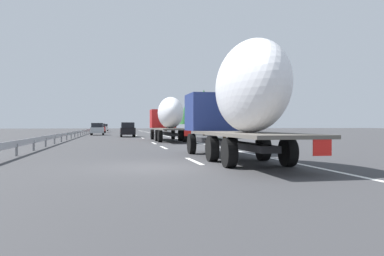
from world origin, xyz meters
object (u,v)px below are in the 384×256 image
at_px(car_white_van, 104,127).
at_px(truck_trailing, 240,98).
at_px(car_black_suv, 128,130).
at_px(car_red_compact, 101,128).
at_px(truck_lead, 168,116).
at_px(road_sign, 169,121).
at_px(car_silver_hatch, 97,129).

bearing_deg(car_white_van, truck_trailing, -175.13).
distance_m(car_black_suv, car_white_van, 51.86).
relative_size(car_red_compact, car_white_van, 0.92).
height_order(car_black_suv, car_red_compact, car_black_suv).
relative_size(truck_lead, truck_trailing, 1.07).
bearing_deg(truck_trailing, truck_lead, -0.00).
bearing_deg(road_sign, truck_trailing, 175.91).
distance_m(truck_lead, road_sign, 22.25).
bearing_deg(car_black_suv, car_red_compact, 8.52).
bearing_deg(truck_trailing, road_sign, -4.09).
bearing_deg(car_red_compact, truck_lead, -169.72).
bearing_deg(car_red_compact, road_sign, -151.08).
bearing_deg(car_silver_hatch, car_black_suv, -157.52).
height_order(truck_lead, car_red_compact, truck_lead).
xyz_separation_m(truck_lead, car_red_compact, (41.15, 7.46, -1.39)).
bearing_deg(car_white_van, road_sign, -166.37).
xyz_separation_m(truck_trailing, car_red_compact, (62.42, 7.46, -1.66)).
bearing_deg(car_red_compact, car_black_suv, -171.48).
relative_size(car_white_van, road_sign, 1.44).
relative_size(truck_lead, car_white_van, 2.94).
height_order(truck_lead, car_white_van, truck_lead).
bearing_deg(car_silver_hatch, truck_lead, -162.43).
height_order(truck_trailing, road_sign, truck_trailing).
height_order(truck_lead, car_black_suv, truck_lead).
bearing_deg(truck_trailing, car_white_van, 4.87).
xyz_separation_m(truck_trailing, car_white_van, (86.52, 7.38, -1.66)).
distance_m(truck_lead, truck_trailing, 21.27).
relative_size(car_black_suv, car_red_compact, 1.14).
relative_size(car_red_compact, car_silver_hatch, 1.01).
xyz_separation_m(truck_lead, car_white_van, (65.25, 7.38, -1.39)).
relative_size(truck_trailing, road_sign, 3.95).
distance_m(car_red_compact, road_sign, 21.88).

